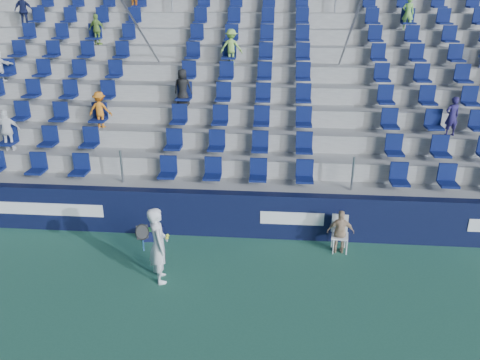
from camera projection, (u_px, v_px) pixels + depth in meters
ground at (218, 310)px, 9.36m from camera, size 70.00×70.00×0.00m
sponsor_wall at (234, 214)px, 12.05m from camera, size 24.00×0.32×1.20m
grandstand at (247, 110)px, 16.17m from camera, size 24.00×8.17×6.63m
tennis_player at (158, 245)px, 10.04m from camera, size 0.71×0.75×1.75m
line_judge_chair at (340, 230)px, 11.40m from camera, size 0.45×0.46×0.91m
line_judge at (341, 232)px, 11.26m from camera, size 0.66×0.29×1.11m
ball_bin at (153, 234)px, 12.01m from camera, size 0.53×0.39×0.28m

